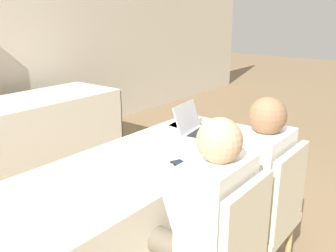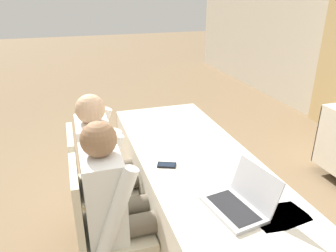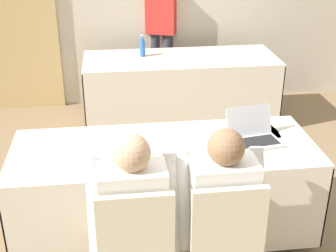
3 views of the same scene
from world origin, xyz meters
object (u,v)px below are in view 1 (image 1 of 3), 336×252
Objects in this scene: laptop at (199,128)px; person_white_shirt at (249,183)px; person_checkered_shirt at (201,220)px; cell_phone at (180,164)px; chair_near_right at (264,214)px.

person_white_shirt reaches higher than laptop.
cell_phone is at bearing -131.89° from person_checkered_shirt.
person_white_shirt is at bearing -90.00° from chair_near_right.
chair_near_right is (0.17, -0.46, -0.24)m from cell_phone.
laptop is at bearing 45.81° from cell_phone.
person_checkered_shirt is at bearing -109.22° from cell_phone.
cell_phone is 0.40m from person_white_shirt.
chair_near_right is 0.19m from person_white_shirt.
person_white_shirt is (-0.37, -0.59, -0.12)m from laptop.
laptop is 2.66× the size of cell_phone.
laptop is 0.40× the size of chair_near_right.
cell_phone is 0.12× the size of person_white_shirt.
person_checkered_shirt reaches higher than chair_near_right.
person_white_shirt is (0.17, -0.36, -0.08)m from cell_phone.
laptop is at bearing -145.74° from person_checkered_shirt.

